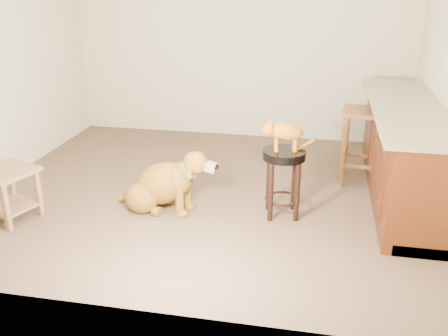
% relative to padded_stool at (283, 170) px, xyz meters
% --- Properties ---
extents(floor, '(4.50, 4.00, 0.01)m').
position_rel_padded_stool_xyz_m(floor, '(-0.80, 0.37, -0.45)').
color(floor, brown).
rests_on(floor, ground).
extents(room_shell, '(4.54, 4.04, 2.62)m').
position_rel_padded_stool_xyz_m(room_shell, '(-0.80, 0.37, 1.22)').
color(room_shell, beige).
rests_on(room_shell, ground).
extents(cabinet_run, '(0.70, 2.56, 0.94)m').
position_rel_padded_stool_xyz_m(cabinet_run, '(1.15, 0.67, -0.01)').
color(cabinet_run, '#431D0C').
rests_on(cabinet_run, ground).
extents(padded_stool, '(0.39, 0.39, 0.64)m').
position_rel_padded_stool_xyz_m(padded_stool, '(0.00, 0.00, 0.00)').
color(padded_stool, black).
rests_on(padded_stool, ground).
extents(wood_stool, '(0.48, 0.48, 0.80)m').
position_rel_padded_stool_xyz_m(wood_stool, '(0.75, 0.96, -0.04)').
color(wood_stool, brown).
rests_on(wood_stool, ground).
extents(side_table, '(0.58, 0.58, 0.48)m').
position_rel_padded_stool_xyz_m(side_table, '(-2.44, -0.56, -0.14)').
color(side_table, brown).
rests_on(side_table, ground).
extents(golden_retriever, '(1.05, 0.56, 0.67)m').
position_rel_padded_stool_xyz_m(golden_retriever, '(-1.12, -0.10, -0.20)').
color(golden_retriever, brown).
rests_on(golden_retriever, ground).
extents(tabby_kitten, '(0.48, 0.25, 0.31)m').
position_rel_padded_stool_xyz_m(tabby_kitten, '(-0.01, -0.00, 0.35)').
color(tabby_kitten, '#A95510').
rests_on(tabby_kitten, padded_stool).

